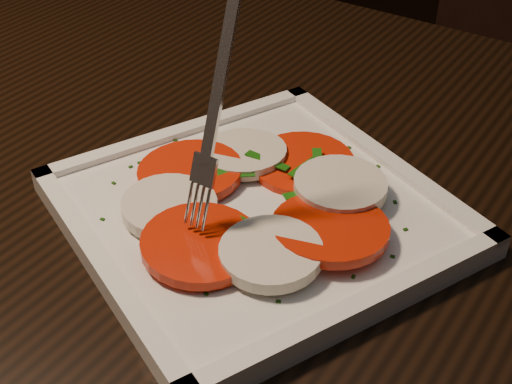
% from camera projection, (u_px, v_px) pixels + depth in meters
% --- Properties ---
extents(table, '(1.23, 0.84, 0.75)m').
position_uv_depth(table, '(331.00, 292.00, 0.65)').
color(table, black).
rests_on(table, ground).
extents(plate, '(0.36, 0.36, 0.01)m').
position_uv_depth(plate, '(256.00, 214.00, 0.58)').
color(plate, white).
rests_on(plate, table).
extents(caprese_salad, '(0.24, 0.23, 0.02)m').
position_uv_depth(caprese_salad, '(256.00, 198.00, 0.57)').
color(caprese_salad, red).
rests_on(caprese_salad, plate).
extents(fork, '(0.03, 0.07, 0.17)m').
position_uv_depth(fork, '(222.00, 103.00, 0.50)').
color(fork, white).
rests_on(fork, caprese_salad).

